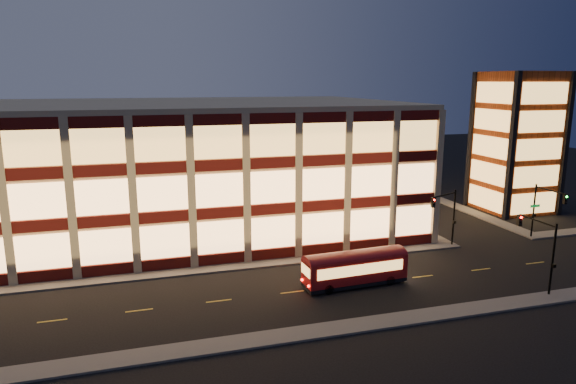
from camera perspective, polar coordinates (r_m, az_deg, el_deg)
name	(u,v)px	position (r m, az deg, el deg)	size (l,w,h in m)	color
ground	(230,272)	(47.07, -6.41, -8.78)	(200.00, 200.00, 0.00)	black
sidewalk_office_south	(196,270)	(47.60, -10.23, -8.56)	(54.00, 2.00, 0.15)	#514F4C
sidewalk_office_east	(378,209)	(69.62, 9.95, -1.86)	(2.00, 30.00, 0.15)	#514F4C
sidewalk_tower_west	(449,203)	(75.08, 17.49, -1.22)	(2.00, 30.00, 0.15)	#514F4C
sidewalk_near	(265,339)	(35.44, -2.52, -15.98)	(100.00, 2.00, 0.15)	#514F4C
office_building	(178,165)	(61.17, -12.10, 2.97)	(50.45, 30.45, 14.50)	tan
stair_tower	(516,142)	(73.23, 24.03, 5.05)	(8.60, 8.60, 18.00)	#8C3814
traffic_signal_far	(447,210)	(54.21, 17.21, -1.88)	(3.79, 1.87, 6.00)	black
traffic_signal_right	(545,204)	(60.51, 26.61, -1.21)	(1.20, 4.37, 6.00)	black
traffic_signal_near	(540,241)	(46.49, 26.23, -4.90)	(0.32, 4.45, 6.00)	black
trolley_bus	(355,266)	(43.67, 7.45, -8.19)	(8.94, 2.77, 2.99)	maroon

